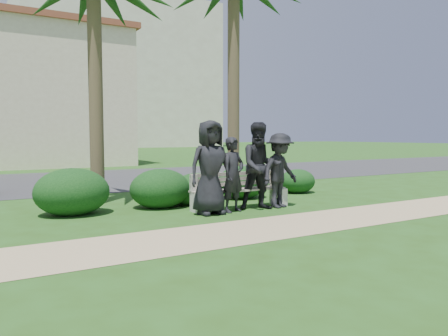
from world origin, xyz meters
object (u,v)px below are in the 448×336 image
Objects in this scene: park_bench at (239,193)px; man_b at (233,175)px; man_c at (260,166)px; man_a at (210,167)px; man_d at (280,171)px.

park_bench is 1.41× the size of man_b.
man_b is 0.83× the size of man_c.
man_a is at bearing 161.18° from man_b.
man_a reaches higher than park_bench.
park_bench is 1.09m from man_a.
man_a reaches higher than man_b.
man_d reaches higher than man_b.
man_c is at bearing -18.06° from man_b.
man_b is 0.95× the size of man_d.
man_b is (0.53, -0.02, -0.17)m from man_a.
man_b is 1.17m from man_d.
man_a is at bearing -160.89° from park_bench.
man_c is 0.52m from man_d.
man_d is (0.83, -0.34, 0.47)m from park_bench.
man_b is at bearing -137.41° from park_bench.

